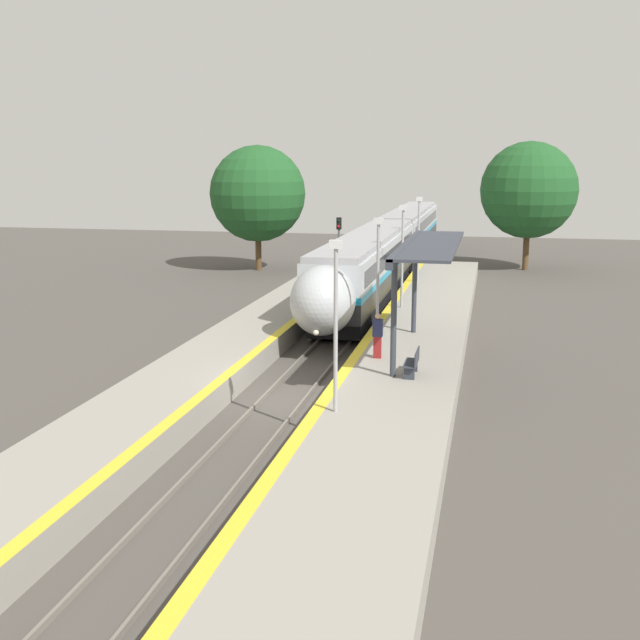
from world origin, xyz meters
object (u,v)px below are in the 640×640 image
(lamppost_mid, at_px, (378,273))
(railway_signal, at_px, (339,249))
(lamppost_far, at_px, (402,249))
(lamppost_near, at_px, (336,314))
(person_waiting, at_px, (378,335))
(platform_bench, at_px, (413,362))
(lamppost_farthest, at_px, (419,233))
(train, at_px, (391,246))

(lamppost_mid, bearing_deg, railway_signal, 105.98)
(lamppost_mid, relative_size, lamppost_far, 1.00)
(railway_signal, relative_size, lamppost_mid, 0.94)
(lamppost_far, bearing_deg, lamppost_near, -90.00)
(person_waiting, height_order, lamppost_far, lamppost_far)
(platform_bench, relative_size, railway_signal, 0.30)
(platform_bench, xyz_separation_m, lamppost_near, (-1.82, -4.40, 2.42))
(person_waiting, distance_m, lamppost_farthest, 18.91)
(lamppost_farthest, bearing_deg, lamppost_far, -90.00)
(lamppost_near, bearing_deg, lamppost_mid, 90.00)
(railway_signal, bearing_deg, lamppost_farthest, 9.55)
(person_waiting, xyz_separation_m, lamppost_near, (-0.29, -6.56, 2.01))
(lamppost_near, bearing_deg, person_waiting, 87.48)
(lamppost_mid, bearing_deg, platform_bench, -65.83)
(railway_signal, height_order, lamppost_mid, lamppost_mid)
(platform_bench, bearing_deg, lamppost_mid, 114.17)
(lamppost_near, xyz_separation_m, lamppost_mid, (0.00, 8.45, 0.00))
(train, relative_size, lamppost_near, 9.57)
(lamppost_mid, distance_m, lamppost_far, 8.45)
(train, distance_m, lamppost_mid, 23.75)
(platform_bench, xyz_separation_m, lamppost_farthest, (-1.82, 20.97, 2.42))
(person_waiting, bearing_deg, train, 96.17)
(train, height_order, platform_bench, train)
(lamppost_near, xyz_separation_m, lamppost_far, (0.00, 16.91, 0.00))
(railway_signal, bearing_deg, platform_bench, -72.30)
(lamppost_near, distance_m, lamppost_far, 16.91)
(lamppost_near, xyz_separation_m, lamppost_farthest, (0.00, 25.36, 0.00))
(lamppost_mid, bearing_deg, lamppost_far, 90.00)
(lamppost_mid, bearing_deg, lamppost_farthest, 90.00)
(person_waiting, bearing_deg, railway_signal, 105.24)
(lamppost_near, bearing_deg, train, 94.40)
(railway_signal, height_order, lamppost_farthest, lamppost_farthest)
(railway_signal, bearing_deg, lamppost_near, -79.36)
(lamppost_far, bearing_deg, lamppost_farthest, 90.00)
(lamppost_far, bearing_deg, railway_signal, 121.04)
(platform_bench, xyz_separation_m, railway_signal, (-6.44, 20.19, 1.49))
(lamppost_far, xyz_separation_m, lamppost_farthest, (0.00, 8.45, 0.00))
(platform_bench, relative_size, lamppost_far, 0.28)
(person_waiting, distance_m, lamppost_near, 6.87)
(lamppost_near, height_order, lamppost_farthest, same)
(train, xyz_separation_m, railway_signal, (-2.16, -7.45, 0.56))
(train, bearing_deg, railway_signal, -106.15)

